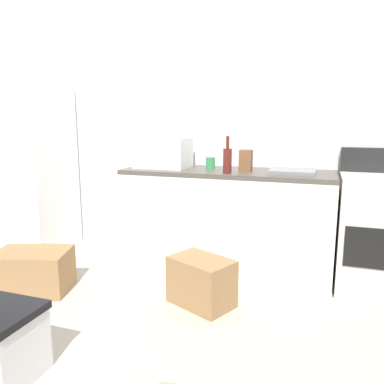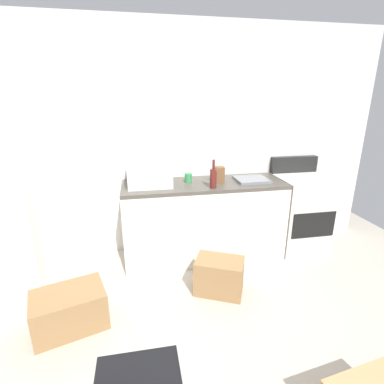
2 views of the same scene
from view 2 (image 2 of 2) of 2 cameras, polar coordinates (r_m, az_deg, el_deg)
name	(u,v)px [view 2 (image 2 of 2)]	position (r m, az deg, el deg)	size (l,w,h in m)	color
ground_plane	(199,333)	(2.59, 1.46, -26.02)	(6.00, 6.00, 0.00)	#B2A899
wall_back	(173,143)	(3.43, -3.86, 9.63)	(5.00, 0.10, 2.60)	silver
kitchen_counter	(203,220)	(3.38, 2.26, -5.51)	(1.80, 0.60, 0.90)	silver
refrigerator	(1,203)	(3.40, -33.41, -1.84)	(0.68, 0.66, 1.63)	white
stove_oven	(300,211)	(3.82, 20.41, -3.57)	(0.60, 0.61, 1.10)	silver
microwave	(150,173)	(3.11, -8.34, 3.63)	(0.46, 0.34, 0.27)	white
sink_basin	(252,180)	(3.36, 11.63, 2.41)	(0.36, 0.32, 0.03)	slate
wine_bottle	(213,178)	(3.02, 4.20, 2.81)	(0.07, 0.07, 0.30)	#591E19
coffee_mug	(188,178)	(3.23, -0.73, 2.81)	(0.08, 0.08, 0.10)	#338C4C
knife_block	(219,175)	(3.22, 5.36, 3.40)	(0.10, 0.10, 0.18)	brown
cardboard_box_medium	(219,276)	(2.91, 5.38, -16.09)	(0.45, 0.29, 0.35)	olive
cardboard_box_small	(70,309)	(2.74, -22.94, -20.51)	(0.56, 0.38, 0.32)	olive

